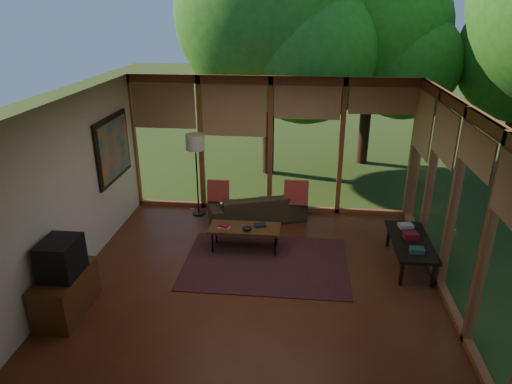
# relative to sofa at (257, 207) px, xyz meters

# --- Properties ---
(floor) EXTENTS (5.50, 5.50, 0.00)m
(floor) POSITION_rel_sofa_xyz_m (0.20, -2.00, -0.27)
(floor) COLOR brown
(floor) RESTS_ON ground
(ceiling) EXTENTS (5.50, 5.50, 0.00)m
(ceiling) POSITION_rel_sofa_xyz_m (0.20, -2.00, 2.43)
(ceiling) COLOR silver
(ceiling) RESTS_ON ground
(wall_left) EXTENTS (0.04, 5.00, 2.70)m
(wall_left) POSITION_rel_sofa_xyz_m (-2.55, -2.00, 1.08)
(wall_left) COLOR beige
(wall_left) RESTS_ON ground
(wall_front) EXTENTS (5.50, 0.04, 2.70)m
(wall_front) POSITION_rel_sofa_xyz_m (0.20, -4.50, 1.08)
(wall_front) COLOR beige
(wall_front) RESTS_ON ground
(window_wall_back) EXTENTS (5.50, 0.12, 2.70)m
(window_wall_back) POSITION_rel_sofa_xyz_m (0.20, 0.50, 1.08)
(window_wall_back) COLOR #99542F
(window_wall_back) RESTS_ON ground
(window_wall_right) EXTENTS (0.12, 5.00, 2.70)m
(window_wall_right) POSITION_rel_sofa_xyz_m (2.95, -2.00, 1.08)
(window_wall_right) COLOR #99542F
(window_wall_right) RESTS_ON ground
(tree_nw) EXTENTS (4.28, 4.28, 5.88)m
(tree_nw) POSITION_rel_sofa_xyz_m (-0.01, 2.85, 3.47)
(tree_nw) COLOR #331C12
(tree_nw) RESTS_ON ground
(tree_ne) EXTENTS (3.70, 3.70, 5.20)m
(tree_ne) POSITION_rel_sofa_xyz_m (2.44, 3.92, 3.07)
(tree_ne) COLOR #331C12
(tree_ne) RESTS_ON ground
(rug) EXTENTS (2.64, 1.87, 0.01)m
(rug) POSITION_rel_sofa_xyz_m (0.31, -1.65, -0.26)
(rug) COLOR maroon
(rug) RESTS_ON floor
(sofa) EXTENTS (1.98, 1.29, 0.54)m
(sofa) POSITION_rel_sofa_xyz_m (0.00, 0.00, 0.00)
(sofa) COLOR #3C341E
(sofa) RESTS_ON floor
(pillow_left) EXTENTS (0.41, 0.22, 0.43)m
(pillow_left) POSITION_rel_sofa_xyz_m (-0.75, -0.05, 0.31)
(pillow_left) COLOR maroon
(pillow_left) RESTS_ON sofa
(pillow_right) EXTENTS (0.46, 0.24, 0.48)m
(pillow_right) POSITION_rel_sofa_xyz_m (0.75, -0.05, 0.34)
(pillow_right) COLOR maroon
(pillow_right) RESTS_ON sofa
(ct_book_lower) EXTENTS (0.21, 0.16, 0.03)m
(ct_book_lower) POSITION_rel_sofa_xyz_m (-0.43, -1.27, 0.17)
(ct_book_lower) COLOR #B8B2A6
(ct_book_lower) RESTS_ON coffee_table
(ct_book_upper) EXTENTS (0.21, 0.18, 0.03)m
(ct_book_upper) POSITION_rel_sofa_xyz_m (-0.43, -1.27, 0.20)
(ct_book_upper) COLOR maroon
(ct_book_upper) RESTS_ON coffee_table
(ct_book_side) EXTENTS (0.22, 0.19, 0.03)m
(ct_book_side) POSITION_rel_sofa_xyz_m (0.17, -1.14, 0.17)
(ct_book_side) COLOR black
(ct_book_side) RESTS_ON coffee_table
(ct_bowl) EXTENTS (0.16, 0.16, 0.07)m
(ct_bowl) POSITION_rel_sofa_xyz_m (-0.03, -1.32, 0.19)
(ct_bowl) COLOR black
(ct_bowl) RESTS_ON coffee_table
(media_cabinet) EXTENTS (0.50, 1.00, 0.60)m
(media_cabinet) POSITION_rel_sofa_xyz_m (-2.27, -3.19, 0.03)
(media_cabinet) COLOR #5C3219
(media_cabinet) RESTS_ON floor
(television) EXTENTS (0.45, 0.55, 0.50)m
(television) POSITION_rel_sofa_xyz_m (-2.25, -3.19, 0.58)
(television) COLOR black
(television) RESTS_ON media_cabinet
(console_book_a) EXTENTS (0.22, 0.16, 0.08)m
(console_book_a) POSITION_rel_sofa_xyz_m (2.60, -1.85, 0.22)
(console_book_a) COLOR #2D5049
(console_book_a) RESTS_ON side_console
(console_book_b) EXTENTS (0.24, 0.19, 0.10)m
(console_book_b) POSITION_rel_sofa_xyz_m (2.60, -1.40, 0.24)
(console_book_b) COLOR maroon
(console_book_b) RESTS_ON side_console
(console_book_c) EXTENTS (0.25, 0.21, 0.06)m
(console_book_c) POSITION_rel_sofa_xyz_m (2.60, -1.00, 0.22)
(console_book_c) COLOR #B8B2A6
(console_book_c) RESTS_ON side_console
(floor_lamp) EXTENTS (0.36, 0.36, 1.65)m
(floor_lamp) POSITION_rel_sofa_xyz_m (-1.20, 0.13, 1.14)
(floor_lamp) COLOR black
(floor_lamp) RESTS_ON floor
(coffee_table) EXTENTS (1.20, 0.50, 0.43)m
(coffee_table) POSITION_rel_sofa_xyz_m (-0.08, -1.22, 0.12)
(coffee_table) COLOR #5C3219
(coffee_table) RESTS_ON floor
(side_console) EXTENTS (0.60, 1.40, 0.46)m
(side_console) POSITION_rel_sofa_xyz_m (2.60, -1.45, 0.14)
(side_console) COLOR black
(side_console) RESTS_ON floor
(wall_painting) EXTENTS (0.06, 1.35, 1.15)m
(wall_painting) POSITION_rel_sofa_xyz_m (-2.51, -0.60, 1.28)
(wall_painting) COLOR black
(wall_painting) RESTS_ON wall_left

